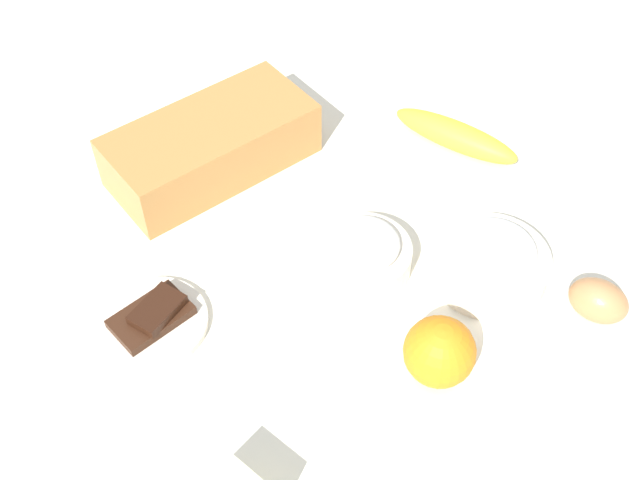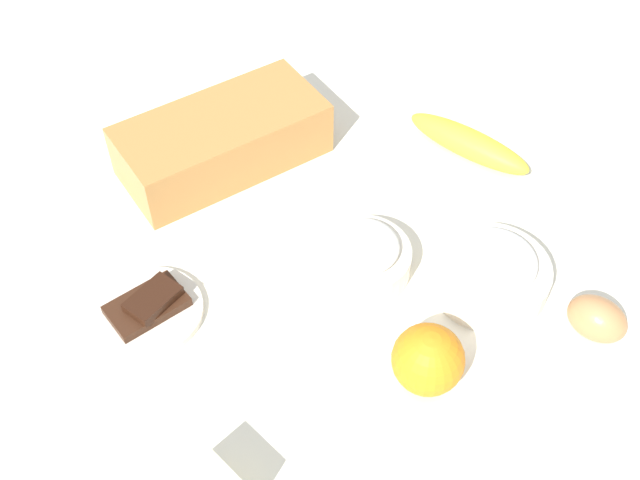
# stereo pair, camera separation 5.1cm
# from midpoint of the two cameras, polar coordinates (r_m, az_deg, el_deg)

# --- Properties ---
(ground_plane) EXTENTS (2.40, 2.40, 0.02)m
(ground_plane) POSITION_cam_midpoint_polar(r_m,az_deg,el_deg) (0.99, -1.46, -1.95)
(ground_plane) COLOR silver
(loaf_pan) EXTENTS (0.28, 0.13, 0.08)m
(loaf_pan) POSITION_cam_midpoint_polar(r_m,az_deg,el_deg) (1.09, -9.25, 6.83)
(loaf_pan) COLOR #B77A3D
(loaf_pan) RESTS_ON ground_plane
(flour_bowl) EXTENTS (0.12, 0.12, 0.06)m
(flour_bowl) POSITION_cam_midpoint_polar(r_m,az_deg,el_deg) (0.95, 1.63, -1.00)
(flour_bowl) COLOR silver
(flour_bowl) RESTS_ON ground_plane
(sugar_bowl) EXTENTS (0.14, 0.14, 0.07)m
(sugar_bowl) POSITION_cam_midpoint_polar(r_m,az_deg,el_deg) (0.96, 10.90, -1.48)
(sugar_bowl) COLOR silver
(sugar_bowl) RESTS_ON ground_plane
(banana) EXTENTS (0.10, 0.19, 0.04)m
(banana) POSITION_cam_midpoint_polar(r_m,az_deg,el_deg) (1.13, 8.55, 7.50)
(banana) COLOR yellow
(banana) RESTS_ON ground_plane
(orange_fruit) EXTENTS (0.08, 0.08, 0.08)m
(orange_fruit) POSITION_cam_midpoint_polar(r_m,az_deg,el_deg) (0.86, 7.12, -8.05)
(orange_fruit) COLOR orange
(orange_fruit) RESTS_ON ground_plane
(egg_near_butter) EXTENTS (0.07, 0.08, 0.05)m
(egg_near_butter) POSITION_cam_midpoint_polar(r_m,az_deg,el_deg) (0.96, 18.18, -4.25)
(egg_near_butter) COLOR #BA7E4C
(egg_near_butter) RESTS_ON ground_plane
(chocolate_plate) EXTENTS (0.13, 0.13, 0.03)m
(chocolate_plate) POSITION_cam_midpoint_polar(r_m,az_deg,el_deg) (0.94, -13.58, -5.71)
(chocolate_plate) COLOR silver
(chocolate_plate) RESTS_ON ground_plane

